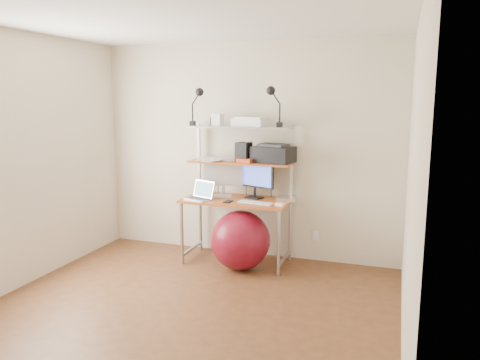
# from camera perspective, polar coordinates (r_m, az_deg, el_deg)

# --- Properties ---
(room) EXTENTS (3.60, 3.60, 3.60)m
(room) POSITION_cam_1_polar(r_m,az_deg,el_deg) (3.86, -7.56, 0.80)
(room) COLOR brown
(room) RESTS_ON ground
(computer_desk) EXTENTS (1.20, 0.60, 1.57)m
(computer_desk) POSITION_cam_1_polar(r_m,az_deg,el_deg) (5.27, -0.21, 0.09)
(computer_desk) COLOR #B65B23
(computer_desk) RESTS_ON ground
(desktop) EXTENTS (1.20, 0.60, 0.00)m
(desktop) POSITION_cam_1_polar(r_m,az_deg,el_deg) (5.26, -0.43, -2.34)
(desktop) COLOR #B65B23
(desktop) RESTS_ON computer_desk
(mid_shelf) EXTENTS (1.18, 0.34, 0.00)m
(mid_shelf) POSITION_cam_1_polar(r_m,az_deg,el_deg) (5.31, 0.03, 2.29)
(mid_shelf) COLOR #B65B23
(mid_shelf) RESTS_ON computer_desk
(top_shelf) EXTENTS (1.18, 0.34, 0.00)m
(top_shelf) POSITION_cam_1_polar(r_m,az_deg,el_deg) (5.27, 0.03, 6.60)
(top_shelf) COLOR #A4A4A9
(top_shelf) RESTS_ON computer_desk
(floor) EXTENTS (3.60, 3.60, 0.00)m
(floor) POSITION_cam_1_polar(r_m,az_deg,el_deg) (4.24, -7.16, -16.14)
(floor) COLOR brown
(floor) RESTS_ON ground
(wall_outlet) EXTENTS (0.08, 0.01, 0.12)m
(wall_outlet) POSITION_cam_1_polar(r_m,az_deg,el_deg) (5.49, 9.26, -6.69)
(wall_outlet) COLOR silver
(wall_outlet) RESTS_ON room
(monitor_silver) EXTENTS (0.43, 0.21, 0.49)m
(monitor_silver) POSITION_cam_1_polar(r_m,az_deg,el_deg) (5.35, -2.06, 0.76)
(monitor_silver) COLOR silver
(monitor_silver) RESTS_ON desktop
(monitor_black) EXTENTS (0.48, 0.20, 0.49)m
(monitor_black) POSITION_cam_1_polar(r_m,az_deg,el_deg) (5.28, 1.82, 0.45)
(monitor_black) COLOR black
(monitor_black) RESTS_ON desktop
(laptop) EXTENTS (0.36, 0.32, 0.26)m
(laptop) POSITION_cam_1_polar(r_m,az_deg,el_deg) (5.27, -4.73, -1.86)
(laptop) COLOR silver
(laptop) RESTS_ON desktop
(keyboard) EXTENTS (0.39, 0.16, 0.01)m
(keyboard) POSITION_cam_1_polar(r_m,az_deg,el_deg) (5.06, 1.88, -2.77)
(keyboard) COLOR silver
(keyboard) RESTS_ON desktop
(mouse) EXTENTS (0.10, 0.08, 0.03)m
(mouse) POSITION_cam_1_polar(r_m,az_deg,el_deg) (4.96, 4.87, -2.98)
(mouse) COLOR silver
(mouse) RESTS_ON desktop
(mac_mini) EXTENTS (0.24, 0.24, 0.04)m
(mac_mini) POSITION_cam_1_polar(r_m,az_deg,el_deg) (5.22, 5.63, -2.24)
(mac_mini) COLOR silver
(mac_mini) RESTS_ON desktop
(phone) EXTENTS (0.08, 0.14, 0.01)m
(phone) POSITION_cam_1_polar(r_m,az_deg,el_deg) (5.11, -1.45, -2.65)
(phone) COLOR black
(phone) RESTS_ON desktop
(printer) EXTENTS (0.49, 0.39, 0.21)m
(printer) POSITION_cam_1_polar(r_m,az_deg,el_deg) (5.22, 4.07, 3.21)
(printer) COLOR black
(printer) RESTS_ON mid_shelf
(nas_cube) EXTENTS (0.18, 0.18, 0.22)m
(nas_cube) POSITION_cam_1_polar(r_m,az_deg,el_deg) (5.27, 0.45, 3.43)
(nas_cube) COLOR black
(nas_cube) RESTS_ON mid_shelf
(red_box) EXTENTS (0.18, 0.13, 0.05)m
(red_box) POSITION_cam_1_polar(r_m,az_deg,el_deg) (5.20, 0.59, 2.38)
(red_box) COLOR #CA4220
(red_box) RESTS_ON mid_shelf
(scanner) EXTENTS (0.42, 0.32, 0.10)m
(scanner) POSITION_cam_1_polar(r_m,az_deg,el_deg) (5.24, 1.32, 7.10)
(scanner) COLOR silver
(scanner) RESTS_ON top_shelf
(box_white) EXTENTS (0.13, 0.11, 0.13)m
(box_white) POSITION_cam_1_polar(r_m,az_deg,el_deg) (5.34, -2.75, 7.34)
(box_white) COLOR silver
(box_white) RESTS_ON top_shelf
(box_grey) EXTENTS (0.12, 0.12, 0.09)m
(box_grey) POSITION_cam_1_polar(r_m,az_deg,el_deg) (5.40, -3.13, 7.16)
(box_grey) COLOR #2D2D2F
(box_grey) RESTS_ON top_shelf
(clip_lamp_left) EXTENTS (0.17, 0.09, 0.42)m
(clip_lamp_left) POSITION_cam_1_polar(r_m,az_deg,el_deg) (5.33, -5.14, 9.90)
(clip_lamp_left) COLOR black
(clip_lamp_left) RESTS_ON top_shelf
(clip_lamp_right) EXTENTS (0.17, 0.10, 0.44)m
(clip_lamp_right) POSITION_cam_1_polar(r_m,az_deg,el_deg) (5.07, 4.01, 10.03)
(clip_lamp_right) COLOR black
(clip_lamp_right) RESTS_ON top_shelf
(exercise_ball) EXTENTS (0.65, 0.65, 0.65)m
(exercise_ball) POSITION_cam_1_polar(r_m,az_deg,el_deg) (5.15, 0.05, -7.35)
(exercise_ball) COLOR maroon
(exercise_ball) RESTS_ON floor
(paper_stack) EXTENTS (0.39, 0.42, 0.02)m
(paper_stack) POSITION_cam_1_polar(r_m,az_deg,el_deg) (5.43, -3.62, 2.57)
(paper_stack) COLOR white
(paper_stack) RESTS_ON mid_shelf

